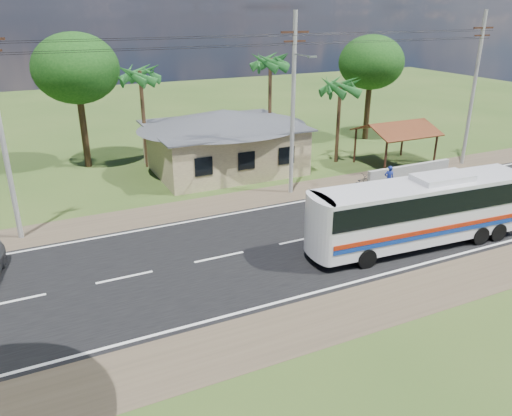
{
  "coord_description": "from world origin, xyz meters",
  "views": [
    {
      "loc": [
        -12.0,
        -19.96,
        11.13
      ],
      "look_at": [
        -2.08,
        1.0,
        1.77
      ],
      "focal_mm": 35.0,
      "sensor_mm": 36.0,
      "label": 1
    }
  ],
  "objects": [
    {
      "name": "ground",
      "position": [
        0.0,
        0.0,
        0.0
      ],
      "size": [
        120.0,
        120.0,
        0.0
      ],
      "primitive_type": "plane",
      "color": "#2D4A1A",
      "rests_on": "ground"
    },
    {
      "name": "road",
      "position": [
        0.0,
        0.0,
        0.01
      ],
      "size": [
        120.0,
        16.0,
        0.03
      ],
      "color": "black",
      "rests_on": "ground"
    },
    {
      "name": "house",
      "position": [
        1.0,
        13.0,
        2.64
      ],
      "size": [
        12.4,
        10.0,
        5.0
      ],
      "color": "#C4B583",
      "rests_on": "ground"
    },
    {
      "name": "waiting_shed",
      "position": [
        13.0,
        8.5,
        2.73
      ],
      "size": [
        5.2,
        4.48,
        3.35
      ],
      "color": "#3C2215",
      "rests_on": "ground"
    },
    {
      "name": "concrete_barrier",
      "position": [
        12.0,
        5.6,
        0.45
      ],
      "size": [
        7.0,
        0.3,
        0.9
      ],
      "primitive_type": "cube",
      "color": "#9E9E99",
      "rests_on": "ground"
    },
    {
      "name": "utility_poles",
      "position": [
        2.67,
        6.49,
        5.77
      ],
      "size": [
        32.8,
        2.22,
        11.0
      ],
      "color": "#9E9E99",
      "rests_on": "ground"
    },
    {
      "name": "palm_near",
      "position": [
        9.5,
        11.0,
        5.71
      ],
      "size": [
        2.8,
        2.8,
        6.7
      ],
      "color": "#47301E",
      "rests_on": "ground"
    },
    {
      "name": "palm_mid",
      "position": [
        6.0,
        15.5,
        7.16
      ],
      "size": [
        2.8,
        2.8,
        8.2
      ],
      "color": "#47301E",
      "rests_on": "ground"
    },
    {
      "name": "palm_far",
      "position": [
        -4.0,
        16.0,
        6.68
      ],
      "size": [
        2.8,
        2.8,
        7.7
      ],
      "color": "#47301E",
      "rests_on": "ground"
    },
    {
      "name": "tree_behind_house",
      "position": [
        -8.0,
        18.0,
        7.12
      ],
      "size": [
        6.0,
        6.0,
        9.61
      ],
      "color": "#47301E",
      "rests_on": "ground"
    },
    {
      "name": "tree_behind_shed",
      "position": [
        16.0,
        16.0,
        6.68
      ],
      "size": [
        5.6,
        5.6,
        9.02
      ],
      "color": "#47301E",
      "rests_on": "ground"
    },
    {
      "name": "coach_bus",
      "position": [
        5.11,
        -2.96,
        2.05
      ],
      "size": [
        11.66,
        3.21,
        3.58
      ],
      "rotation": [
        0.0,
        0.0,
        -0.07
      ],
      "color": "silver",
      "rests_on": "ground"
    },
    {
      "name": "motorcycle",
      "position": [
        7.54,
        5.18,
        0.44
      ],
      "size": [
        1.78,
        1.17,
        0.89
      ],
      "primitive_type": "imported",
      "rotation": [
        0.0,
        0.0,
        1.95
      ],
      "color": "black",
      "rests_on": "ground"
    },
    {
      "name": "person",
      "position": [
        8.78,
        3.91,
        0.87
      ],
      "size": [
        0.75,
        0.64,
        1.74
      ],
      "primitive_type": "imported",
      "rotation": [
        0.0,
        0.0,
        2.71
      ],
      "color": "navy",
      "rests_on": "ground"
    }
  ]
}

